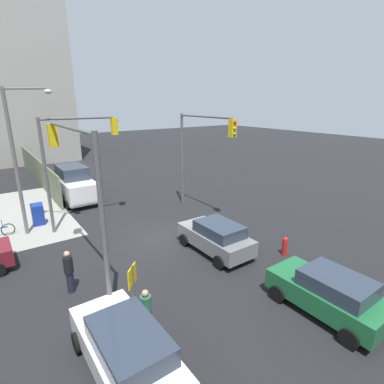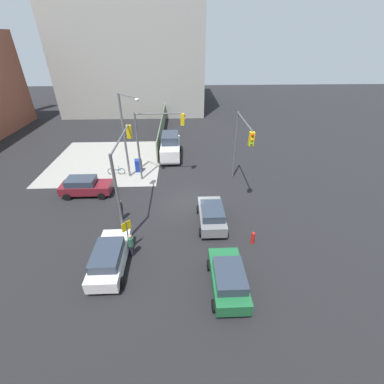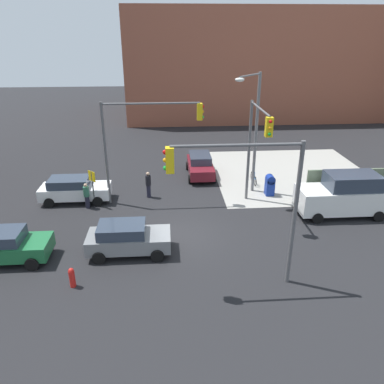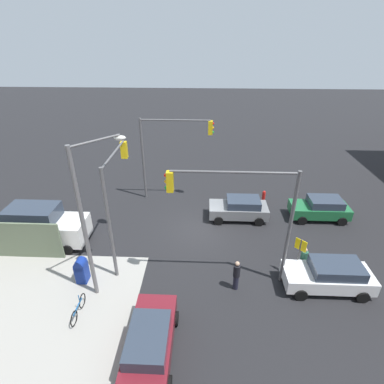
% 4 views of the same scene
% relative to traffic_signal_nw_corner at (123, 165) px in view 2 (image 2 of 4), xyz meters
% --- Properties ---
extents(ground_plane, '(120.00, 120.00, 0.00)m').
position_rel_traffic_signal_nw_corner_xyz_m(ground_plane, '(2.11, -4.50, -4.67)').
color(ground_plane, black).
extents(sidewalk_corner, '(12.00, 12.00, 0.01)m').
position_rel_traffic_signal_nw_corner_xyz_m(sidewalk_corner, '(11.11, 4.50, -4.67)').
color(sidewalk_corner, '#9E9B93').
rests_on(sidewalk_corner, ground).
extents(construction_fence, '(21.11, 0.12, 2.40)m').
position_rel_traffic_signal_nw_corner_xyz_m(construction_fence, '(20.66, -1.30, -3.47)').
color(construction_fence, '#607056').
rests_on(construction_fence, ground).
extents(building_loft_east, '(20.00, 24.00, 19.92)m').
position_rel_traffic_signal_nw_corner_xyz_m(building_loft_east, '(38.11, 4.14, 5.29)').
color(building_loft_east, '#9E9B93').
rests_on(building_loft_east, ground).
extents(traffic_signal_nw_corner, '(6.20, 0.36, 6.50)m').
position_rel_traffic_signal_nw_corner_xyz_m(traffic_signal_nw_corner, '(0.00, 0.00, 0.00)').
color(traffic_signal_nw_corner, '#59595B').
rests_on(traffic_signal_nw_corner, ground).
extents(traffic_signal_se_corner, '(5.47, 0.36, 6.50)m').
position_rel_traffic_signal_nw_corner_xyz_m(traffic_signal_se_corner, '(4.52, -9.00, -0.04)').
color(traffic_signal_se_corner, '#59595B').
rests_on(traffic_signal_se_corner, ground).
extents(traffic_signal_ne_corner, '(0.36, 4.47, 6.50)m').
position_rel_traffic_signal_nw_corner_xyz_m(traffic_signal_ne_corner, '(6.61, -1.67, -0.11)').
color(traffic_signal_ne_corner, '#59595B').
rests_on(traffic_signal_ne_corner, ground).
extents(street_lamp_corner, '(1.99, 2.06, 8.00)m').
position_rel_traffic_signal_nw_corner_xyz_m(street_lamp_corner, '(7.06, 1.03, 0.03)').
color(street_lamp_corner, slate).
rests_on(street_lamp_corner, ground).
extents(warning_sign_two_way, '(0.48, 0.48, 2.40)m').
position_rel_traffic_signal_nw_corner_xyz_m(warning_sign_two_way, '(-3.29, -0.48, -3.03)').
color(warning_sign_two_way, '#4C4C4C').
rests_on(warning_sign_two_way, ground).
extents(mailbox_blue, '(0.56, 0.64, 1.43)m').
position_rel_traffic_signal_nw_corner_xyz_m(mailbox_blue, '(8.31, 0.50, -3.91)').
color(mailbox_blue, navy).
rests_on(mailbox_blue, ground).
extents(fire_hydrant, '(0.26, 0.26, 0.94)m').
position_rel_traffic_signal_nw_corner_xyz_m(fire_hydrant, '(-2.89, -8.70, -4.19)').
color(fire_hydrant, red).
rests_on(fire_hydrant, ground).
extents(hatchback_gray, '(4.13, 2.02, 1.62)m').
position_rel_traffic_signal_nw_corner_xyz_m(hatchback_gray, '(-0.70, -6.12, -3.83)').
color(hatchback_gray, slate).
rests_on(hatchback_gray, ground).
extents(sedan_green, '(4.02, 2.02, 1.62)m').
position_rel_traffic_signal_nw_corner_xyz_m(sedan_green, '(-6.51, -6.41, -3.83)').
color(sedan_green, '#1E6638').
rests_on(sedan_green, ground).
extents(hatchback_maroon, '(2.02, 4.32, 1.62)m').
position_rel_traffic_signal_nw_corner_xyz_m(hatchback_maroon, '(3.93, 4.55, -3.83)').
color(hatchback_maroon, maroon).
rests_on(hatchback_maroon, ground).
extents(hatchback_white, '(4.46, 2.02, 1.62)m').
position_rel_traffic_signal_nw_corner_xyz_m(hatchback_white, '(-4.71, 0.43, -3.83)').
color(hatchback_white, white).
rests_on(hatchback_white, ground).
extents(van_white_delivery, '(5.40, 2.32, 2.62)m').
position_rel_traffic_signal_nw_corner_xyz_m(van_white_delivery, '(11.98, -2.70, -3.39)').
color(van_white_delivery, white).
rests_on(van_white_delivery, ground).
extents(pedestrian_crossing, '(0.36, 0.36, 1.80)m').
position_rel_traffic_signal_nw_corner_xyz_m(pedestrian_crossing, '(0.11, 0.70, -3.73)').
color(pedestrian_crossing, black).
rests_on(pedestrian_crossing, ground).
extents(pedestrian_waiting, '(0.36, 0.36, 1.67)m').
position_rel_traffic_signal_nw_corner_xyz_m(pedestrian_waiting, '(-3.69, -0.70, -3.81)').
color(pedestrian_waiting, '#2D664C').
rests_on(pedestrian_waiting, ground).
extents(bicycle_leaning_on_fence, '(0.05, 1.75, 0.97)m').
position_rel_traffic_signal_nw_corner_xyz_m(bicycle_leaning_on_fence, '(7.71, 2.70, -4.33)').
color(bicycle_leaning_on_fence, black).
rests_on(bicycle_leaning_on_fence, ground).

